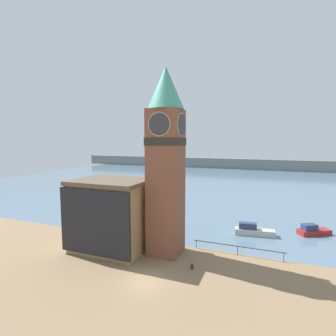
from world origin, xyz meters
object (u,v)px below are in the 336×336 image
(clock_tower, at_px, (166,157))
(boat_near, at_px, (253,231))
(pier_building, at_px, (112,214))
(mooring_bollard_near, at_px, (192,266))
(boat_far, at_px, (313,231))

(clock_tower, relative_size, boat_near, 3.90)
(clock_tower, distance_m, pier_building, 10.42)
(clock_tower, bearing_deg, mooring_bollard_near, -34.38)
(boat_near, bearing_deg, pier_building, -152.90)
(clock_tower, distance_m, boat_far, 25.60)
(boat_near, height_order, mooring_bollard_near, boat_near)
(clock_tower, xyz_separation_m, boat_near, (9.82, 10.37, -11.41))
(boat_near, bearing_deg, clock_tower, -140.59)
(pier_building, bearing_deg, clock_tower, 9.22)
(mooring_bollard_near, bearing_deg, clock_tower, 145.62)
(boat_far, relative_size, mooring_bollard_near, 7.80)
(pier_building, xyz_separation_m, mooring_bollard_near, (11.37, -1.76, -4.22))
(pier_building, height_order, boat_near, pier_building)
(clock_tower, xyz_separation_m, mooring_bollard_near, (4.26, -2.91, -11.74))
(pier_building, bearing_deg, mooring_bollard_near, -8.80)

